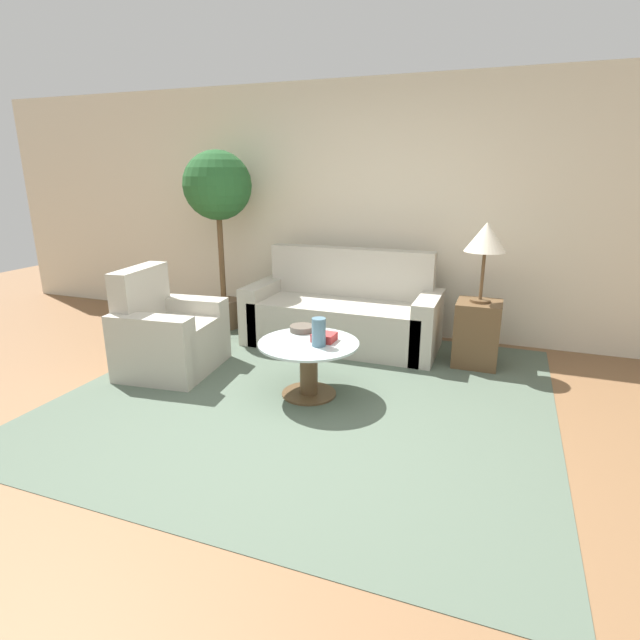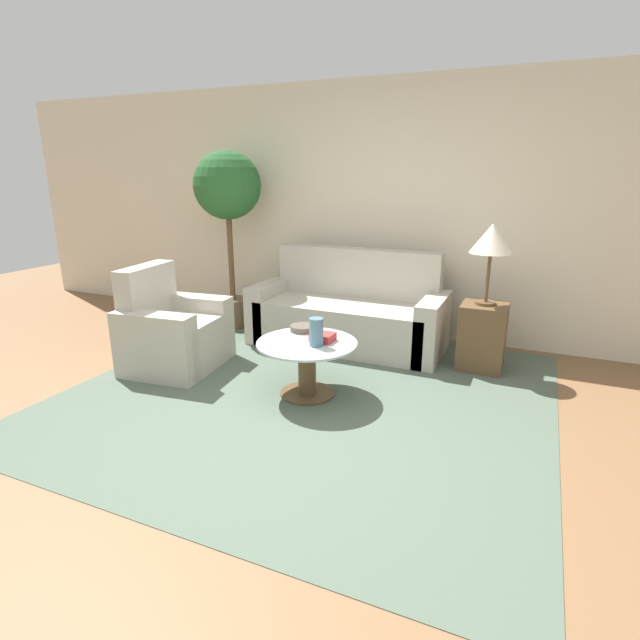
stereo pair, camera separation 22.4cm
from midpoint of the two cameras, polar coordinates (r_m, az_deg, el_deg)
name	(u,v)px [view 1 (the left image)]	position (r m, az deg, el deg)	size (l,w,h in m)	color
ground_plane	(279,445)	(3.35, -6.64, -14.03)	(14.00, 14.00, 0.00)	brown
wall_back	(383,211)	(5.36, 6.00, 12.24)	(10.00, 0.06, 2.60)	beige
rug	(309,394)	(4.01, -2.89, -8.49)	(3.64, 3.42, 0.01)	#4C5B4C
sofa_main	(344,314)	(5.08, 1.46, 0.65)	(1.92, 0.78, 0.95)	#B2AD9E
armchair	(166,337)	(4.63, -18.50, -1.88)	(0.81, 0.92, 0.91)	#B2AD9E
coffee_table	(309,361)	(3.89, -2.95, -4.75)	(0.78, 0.78, 0.44)	brown
side_table	(477,334)	(4.69, 16.20, -1.51)	(0.39, 0.39, 0.59)	brown
table_lamp	(486,239)	(4.51, 17.08, 8.82)	(0.35, 0.35, 0.70)	brown
potted_plant	(218,199)	(5.56, -12.74, 13.36)	(0.72, 0.72, 1.92)	brown
vase	(319,332)	(3.73, -1.82, -1.41)	(0.11, 0.11, 0.22)	slate
bowl	(302,328)	(4.09, -3.62, -0.99)	(0.20, 0.20, 0.05)	brown
book_stack	(325,337)	(3.85, -1.13, -1.98)	(0.18, 0.16, 0.06)	#BC3333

